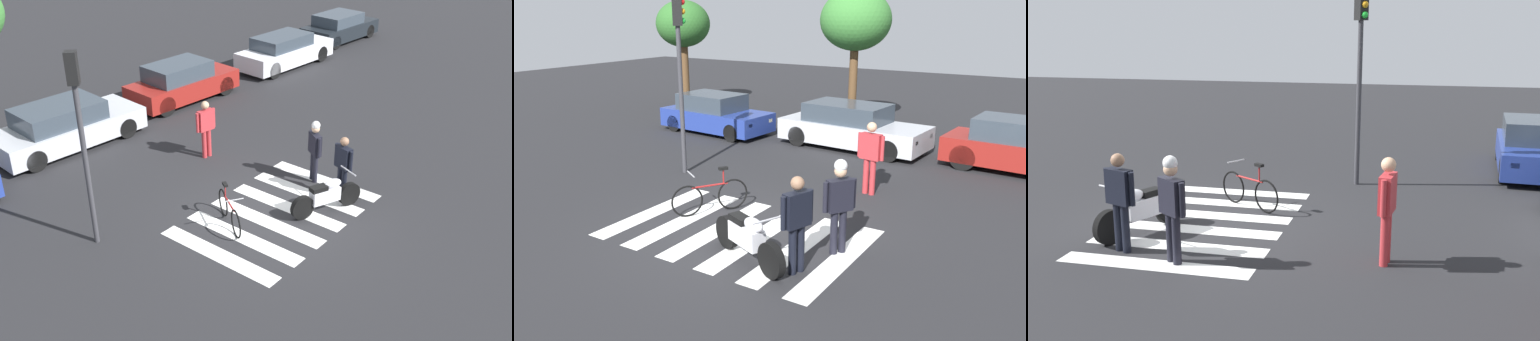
# 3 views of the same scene
# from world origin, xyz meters

# --- Properties ---
(ground_plane) EXTENTS (60.00, 60.00, 0.00)m
(ground_plane) POSITION_xyz_m (0.00, 0.00, 0.00)
(ground_plane) COLOR #232326
(police_motorcycle) EXTENTS (1.96, 1.00, 1.03)m
(police_motorcycle) POSITION_xyz_m (0.87, -0.90, 0.46)
(police_motorcycle) COLOR black
(police_motorcycle) RESTS_ON ground_plane
(leaning_bicycle) EXTENTS (0.97, 1.51, 1.01)m
(leaning_bicycle) POSITION_xyz_m (-1.14, 0.60, 0.39)
(leaning_bicycle) COLOR black
(leaning_bicycle) RESTS_ON ground_plane
(officer_on_foot) EXTENTS (0.35, 0.65, 1.72)m
(officer_on_foot) POSITION_xyz_m (1.80, -0.79, 0.99)
(officer_on_foot) COLOR black
(officer_on_foot) RESTS_ON ground_plane
(officer_by_motorcycle) EXTENTS (0.44, 0.58, 1.80)m
(officer_by_motorcycle) POSITION_xyz_m (2.07, 0.27, 1.04)
(officer_by_motorcycle) COLOR black
(officer_by_motorcycle) RESTS_ON ground_plane
(pedestrian_bystander) EXTENTS (0.70, 0.27, 1.78)m
(pedestrian_bystander) POSITION_xyz_m (1.32, 3.63, 1.03)
(pedestrian_bystander) COLOR #B22D33
(pedestrian_bystander) RESTS_ON ground_plane
(crosswalk_stripes) EXTENTS (4.95, 3.31, 0.01)m
(crosswalk_stripes) POSITION_xyz_m (0.00, 0.00, 0.00)
(crosswalk_stripes) COLOR silver
(crosswalk_stripes) RESTS_ON ground_plane
(car_blue_hatchback) EXTENTS (4.16, 2.06, 1.40)m
(car_blue_hatchback) POSITION_xyz_m (-5.96, 6.98, 0.66)
(car_blue_hatchback) COLOR black
(car_blue_hatchback) RESTS_ON ground_plane
(traffic_light_pole) EXTENTS (0.34, 0.34, 4.60)m
(traffic_light_pole) POSITION_xyz_m (-3.62, 2.60, 3.07)
(traffic_light_pole) COLOR #38383D
(traffic_light_pole) RESTS_ON ground_plane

